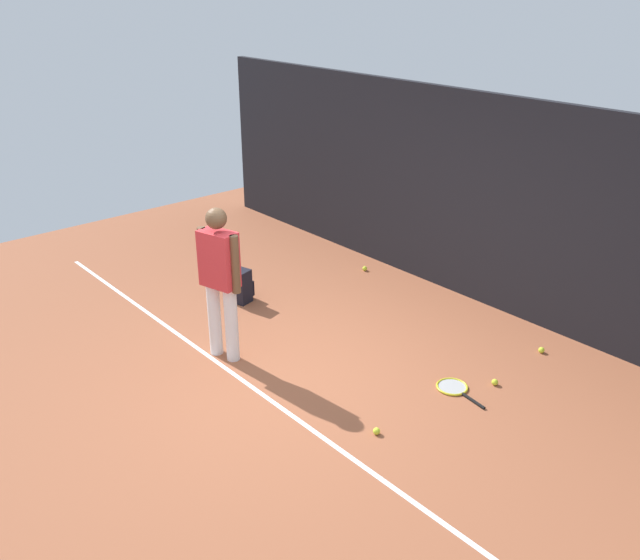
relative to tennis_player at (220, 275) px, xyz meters
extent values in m
plane|color=#9E5638|center=(0.83, 0.26, -0.97)|extent=(12.00, 12.00, 0.00)
cube|color=black|center=(0.83, 3.26, 0.33)|extent=(10.00, 0.10, 2.59)
cube|color=white|center=(0.83, -0.14, -0.96)|extent=(9.00, 0.05, 0.00)
cylinder|color=white|center=(-0.12, -0.03, -0.54)|extent=(0.14, 0.14, 0.85)
cylinder|color=white|center=(0.12, 0.03, -0.54)|extent=(0.14, 0.14, 0.85)
cube|color=red|center=(0.00, 0.00, 0.18)|extent=(0.44, 0.32, 0.60)
sphere|color=brown|center=(0.00, 0.00, 0.62)|extent=(0.22, 0.22, 0.22)
cylinder|color=brown|center=(-0.21, -0.06, 0.17)|extent=(0.09, 0.09, 0.62)
cylinder|color=brown|center=(0.21, 0.06, 0.17)|extent=(0.09, 0.09, 0.62)
cylinder|color=black|center=(2.34, 1.34, -0.95)|extent=(0.30, 0.07, 0.03)
torus|color=gold|center=(2.04, 1.38, -0.95)|extent=(0.37, 0.37, 0.02)
cylinder|color=#B2B2B2|center=(2.04, 1.38, -0.95)|extent=(0.31, 0.31, 0.00)
cube|color=black|center=(-1.03, 0.91, -0.75)|extent=(0.34, 0.27, 0.44)
cube|color=black|center=(-1.07, 1.04, -0.83)|extent=(0.23, 0.13, 0.20)
sphere|color=#CCE033|center=(-0.67, 2.80, -0.93)|extent=(0.07, 0.07, 0.07)
sphere|color=#CCE033|center=(2.24, 2.68, -0.93)|extent=(0.07, 0.07, 0.07)
sphere|color=#CCE033|center=(2.29, 1.75, -0.93)|extent=(0.07, 0.07, 0.07)
sphere|color=#CCE033|center=(2.07, 0.26, -0.93)|extent=(0.07, 0.07, 0.07)
camera|label=1|loc=(5.54, -3.44, 2.85)|focal=38.05mm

